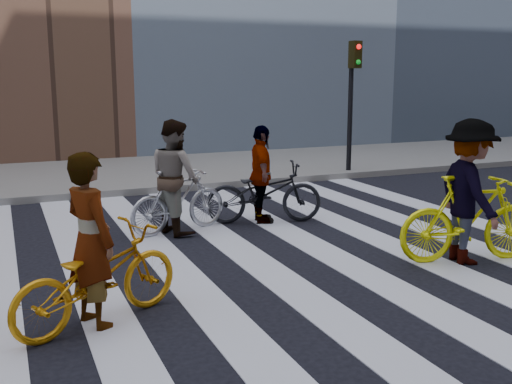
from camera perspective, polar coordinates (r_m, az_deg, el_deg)
ground at (r=8.68m, az=2.80°, el=-5.83°), size 100.00×100.00×0.00m
sidewalk_far at (r=15.59m, az=-9.34°, el=1.93°), size 100.00×5.00×0.15m
zebra_crosswalk at (r=8.67m, az=2.80°, el=-5.80°), size 8.25×10.00×0.01m
traffic_signal at (r=15.10m, az=9.19°, el=10.05°), size 0.22×0.42×3.33m
bike_yellow_left at (r=6.36m, az=-14.87°, el=-7.85°), size 2.02×1.40×1.01m
bike_silver_mid at (r=9.77m, az=-7.37°, el=-0.82°), size 1.81×0.93×1.05m
bike_yellow_right at (r=8.65m, az=19.70°, el=-2.41°), size 2.08×1.03×1.20m
bike_dark_rear at (r=10.32m, az=0.76°, el=-0.06°), size 2.12×1.20×1.05m
rider_left at (r=6.24m, az=-15.51°, el=-4.46°), size 0.66×0.77×1.79m
rider_mid at (r=9.68m, az=-7.72°, el=1.46°), size 0.91×1.05×1.84m
rider_right at (r=8.54m, az=19.62°, el=0.02°), size 1.01×1.40×1.96m
rider_rear at (r=10.24m, az=0.50°, el=1.66°), size 0.66×1.06×1.69m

